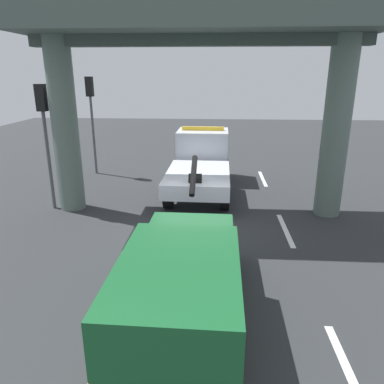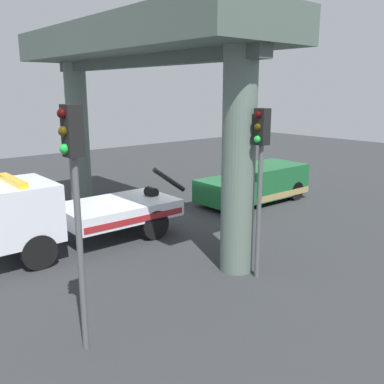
{
  "view_description": "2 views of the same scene",
  "coord_description": "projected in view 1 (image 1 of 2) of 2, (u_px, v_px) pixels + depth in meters",
  "views": [
    {
      "loc": [
        -10.87,
        -0.6,
        4.76
      ],
      "look_at": [
        1.1,
        0.16,
        0.86
      ],
      "focal_mm": 33.98,
      "sensor_mm": 36.0,
      "label": 1
    },
    {
      "loc": [
        9.78,
        12.31,
        4.9
      ],
      "look_at": [
        0.01,
        0.94,
        1.3
      ],
      "focal_mm": 40.21,
      "sensor_mm": 36.0,
      "label": 2
    }
  ],
  "objects": [
    {
      "name": "traffic_light_near",
      "position": [
        44.0,
        120.0,
        12.59
      ],
      "size": [
        0.39,
        0.32,
        4.45
      ],
      "color": "#515456",
      "rests_on": "ground"
    },
    {
      "name": "ground_plane",
      "position": [
        195.0,
        229.0,
        11.84
      ],
      "size": [
        60.0,
        40.0,
        0.1
      ],
      "primitive_type": "cube",
      "color": "#2D3033"
    },
    {
      "name": "lane_stripe_east",
      "position": [
        263.0,
        179.0,
        17.34
      ],
      "size": [
        2.6,
        0.16,
        0.01
      ],
      "primitive_type": "cube",
      "color": "silver",
      "rests_on": "ground"
    },
    {
      "name": "tow_truck_white",
      "position": [
        201.0,
        160.0,
        15.71
      ],
      "size": [
        7.27,
        2.52,
        2.46
      ],
      "color": "silver",
      "rests_on": "ground"
    },
    {
      "name": "towed_van_green",
      "position": [
        182.0,
        284.0,
        7.22
      ],
      "size": [
        5.24,
        2.3,
        1.58
      ],
      "color": "#195B2D",
      "rests_on": "ground"
    },
    {
      "name": "lane_stripe_mid",
      "position": [
        285.0,
        230.0,
        11.65
      ],
      "size": [
        2.6,
        0.16,
        0.01
      ],
      "primitive_type": "cube",
      "color": "silver",
      "rests_on": "ground"
    },
    {
      "name": "lane_stripe_west",
      "position": [
        351.0,
        379.0,
        5.96
      ],
      "size": [
        2.6,
        0.16,
        0.01
      ],
      "primitive_type": "cube",
      "color": "silver",
      "rests_on": "ground"
    },
    {
      "name": "overpass_structure",
      "position": [
        198.0,
        39.0,
        11.51
      ],
      "size": [
        3.6,
        11.26,
        6.98
      ],
      "color": "#596B60",
      "rests_on": "ground"
    },
    {
      "name": "traffic_light_far",
      "position": [
        91.0,
        105.0,
        17.29
      ],
      "size": [
        0.39,
        0.32,
        4.65
      ],
      "color": "#515456",
      "rests_on": "ground"
    }
  ]
}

